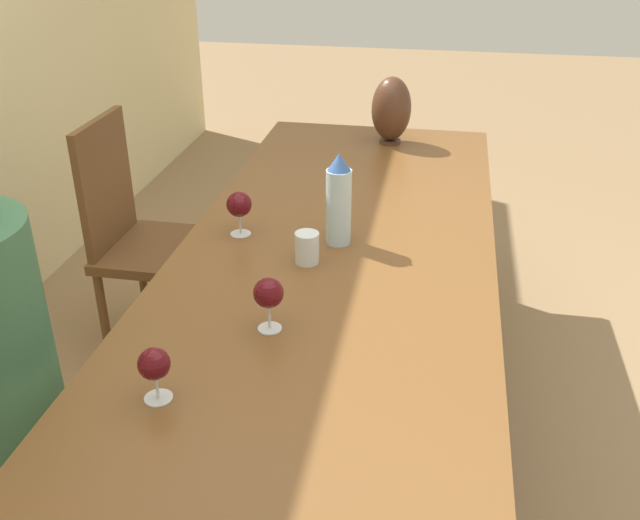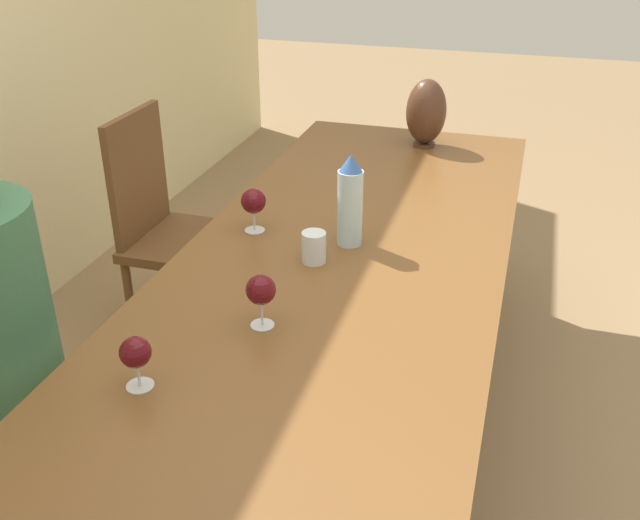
{
  "view_description": "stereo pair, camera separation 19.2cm",
  "coord_description": "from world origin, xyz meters",
  "px_view_note": "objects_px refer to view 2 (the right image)",
  "views": [
    {
      "loc": [
        -1.8,
        -0.31,
        1.75
      ],
      "look_at": [
        -0.13,
        0.0,
        0.85
      ],
      "focal_mm": 40.0,
      "sensor_mm": 36.0,
      "label": 1
    },
    {
      "loc": [
        -1.76,
        -0.49,
        1.75
      ],
      "look_at": [
        -0.13,
        0.0,
        0.85
      ],
      "focal_mm": 40.0,
      "sensor_mm": 36.0,
      "label": 2
    }
  ],
  "objects_px": {
    "vase": "(426,112)",
    "wine_glass_0": "(253,202)",
    "water_bottle": "(352,202)",
    "wine_glass_1": "(135,353)",
    "chair_far": "(170,225)",
    "water_tumbler": "(314,247)",
    "wine_glass_3": "(261,291)"
  },
  "relations": [
    {
      "from": "vase",
      "to": "wine_glass_0",
      "type": "bearing_deg",
      "value": 159.02
    },
    {
      "from": "water_bottle",
      "to": "wine_glass_1",
      "type": "xyz_separation_m",
      "value": [
        -0.83,
        0.27,
        -0.05
      ]
    },
    {
      "from": "wine_glass_0",
      "to": "chair_far",
      "type": "bearing_deg",
      "value": 53.02
    },
    {
      "from": "water_bottle",
      "to": "water_tumbler",
      "type": "relative_size",
      "value": 3.08
    },
    {
      "from": "chair_far",
      "to": "wine_glass_0",
      "type": "bearing_deg",
      "value": -126.98
    },
    {
      "from": "wine_glass_3",
      "to": "chair_far",
      "type": "relative_size",
      "value": 0.15
    },
    {
      "from": "water_tumbler",
      "to": "wine_glass_0",
      "type": "distance_m",
      "value": 0.29
    },
    {
      "from": "vase",
      "to": "wine_glass_3",
      "type": "bearing_deg",
      "value": 174.04
    },
    {
      "from": "vase",
      "to": "wine_glass_3",
      "type": "relative_size",
      "value": 2.0
    },
    {
      "from": "chair_far",
      "to": "wine_glass_1",
      "type": "bearing_deg",
      "value": -154.44
    },
    {
      "from": "wine_glass_1",
      "to": "chair_far",
      "type": "bearing_deg",
      "value": 25.56
    },
    {
      "from": "wine_glass_0",
      "to": "wine_glass_3",
      "type": "distance_m",
      "value": 0.57
    },
    {
      "from": "vase",
      "to": "wine_glass_0",
      "type": "relative_size",
      "value": 1.98
    },
    {
      "from": "vase",
      "to": "chair_far",
      "type": "xyz_separation_m",
      "value": [
        -0.6,
        0.93,
        -0.38
      ]
    },
    {
      "from": "vase",
      "to": "wine_glass_0",
      "type": "distance_m",
      "value": 1.08
    },
    {
      "from": "water_tumbler",
      "to": "vase",
      "type": "xyz_separation_m",
      "value": [
        1.15,
        -0.14,
        0.1
      ]
    },
    {
      "from": "wine_glass_0",
      "to": "chair_far",
      "type": "relative_size",
      "value": 0.15
    },
    {
      "from": "chair_far",
      "to": "wine_glass_3",
      "type": "bearing_deg",
      "value": -140.44
    },
    {
      "from": "water_bottle",
      "to": "water_tumbler",
      "type": "height_order",
      "value": "water_bottle"
    },
    {
      "from": "vase",
      "to": "chair_far",
      "type": "height_order",
      "value": "vase"
    },
    {
      "from": "vase",
      "to": "wine_glass_0",
      "type": "height_order",
      "value": "vase"
    },
    {
      "from": "wine_glass_3",
      "to": "chair_far",
      "type": "distance_m",
      "value": 1.25
    },
    {
      "from": "water_tumbler",
      "to": "chair_far",
      "type": "height_order",
      "value": "chair_far"
    },
    {
      "from": "water_bottle",
      "to": "wine_glass_1",
      "type": "height_order",
      "value": "water_bottle"
    },
    {
      "from": "wine_glass_3",
      "to": "vase",
      "type": "bearing_deg",
      "value": -5.96
    },
    {
      "from": "water_bottle",
      "to": "vase",
      "type": "height_order",
      "value": "water_bottle"
    },
    {
      "from": "water_tumbler",
      "to": "wine_glass_0",
      "type": "xyz_separation_m",
      "value": [
        0.15,
        0.25,
        0.05
      ]
    },
    {
      "from": "wine_glass_3",
      "to": "water_bottle",
      "type": "bearing_deg",
      "value": -10.5
    },
    {
      "from": "water_bottle",
      "to": "water_tumbler",
      "type": "bearing_deg",
      "value": 153.48
    },
    {
      "from": "water_tumbler",
      "to": "wine_glass_3",
      "type": "xyz_separation_m",
      "value": [
        -0.37,
        0.02,
        0.05
      ]
    },
    {
      "from": "wine_glass_1",
      "to": "wine_glass_3",
      "type": "distance_m",
      "value": 0.36
    },
    {
      "from": "water_tumbler",
      "to": "wine_glass_0",
      "type": "bearing_deg",
      "value": 58.98
    }
  ]
}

